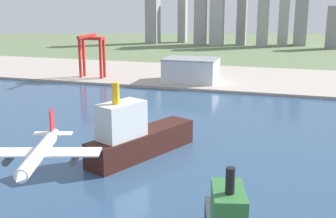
# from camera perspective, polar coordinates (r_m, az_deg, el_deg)

# --- Properties ---
(ground_plane) EXTENTS (2400.00, 2400.00, 0.00)m
(ground_plane) POSITION_cam_1_polar(r_m,az_deg,el_deg) (273.62, 0.84, -2.92)
(ground_plane) COLOR #5F734E
(water_bay) EXTENTS (840.00, 360.00, 0.15)m
(water_bay) POSITION_cam_1_polar(r_m,az_deg,el_deg) (219.79, -3.52, -7.34)
(water_bay) COLOR #2D4C70
(water_bay) RESTS_ON ground
(industrial_pier) EXTENTS (840.00, 140.00, 2.50)m
(industrial_pier) POSITION_cam_1_polar(r_m,az_deg,el_deg) (454.13, 7.49, 4.07)
(industrial_pier) COLOR #ADA195
(industrial_pier) RESTS_ON ground
(airplane_landing) EXTENTS (40.58, 45.56, 14.39)m
(airplane_landing) POSITION_cam_1_polar(r_m,az_deg,el_deg) (153.05, -16.32, -5.54)
(airplane_landing) COLOR white
(cargo_ship) EXTENTS (40.74, 67.78, 41.48)m
(cargo_ship) POSITION_cam_1_polar(r_m,az_deg,el_deg) (227.49, -4.10, -3.56)
(cargo_ship) COLOR #381914
(cargo_ship) RESTS_ON water_bay
(port_crane_red) EXTENTS (24.86, 36.30, 43.15)m
(port_crane_red) POSITION_cam_1_polar(r_m,az_deg,el_deg) (445.19, -9.94, 7.93)
(port_crane_red) COLOR red
(port_crane_red) RESTS_ON industrial_pier
(warehouse_main) EXTENTS (50.47, 35.61, 21.99)m
(warehouse_main) POSITION_cam_1_polar(r_m,az_deg,el_deg) (422.84, 2.99, 5.11)
(warehouse_main) COLOR silver
(warehouse_main) RESTS_ON industrial_pier
(distant_skyline) EXTENTS (326.89, 65.33, 136.30)m
(distant_skyline) POSITION_cam_1_polar(r_m,az_deg,el_deg) (778.52, 9.34, 12.29)
(distant_skyline) COLOR gray
(distant_skyline) RESTS_ON ground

